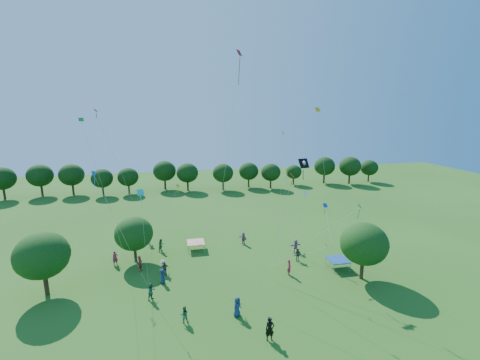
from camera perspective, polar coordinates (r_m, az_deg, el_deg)
name	(u,v)px	position (r m, az deg, el deg)	size (l,w,h in m)	color
near_tree_west	(42,255)	(37.10, -31.73, -11.34)	(5.03, 5.03, 6.46)	#422B19
near_tree_north	(134,234)	(40.68, -18.35, -9.03)	(4.47, 4.47, 5.57)	#422B19
near_tree_east	(364,244)	(37.13, 21.18, -10.52)	(5.00, 5.00, 6.29)	#422B19
treeline	(196,172)	(73.92, -7.79, 1.36)	(88.01, 8.77, 6.77)	#422B19
tent_red_stripe	(196,242)	(43.07, -7.87, -10.91)	(2.20, 2.20, 1.10)	red
tent_blue	(338,260)	(39.76, 17.03, -13.39)	(2.20, 2.20, 1.10)	#174595
man_in_black	(270,329)	(27.98, 5.33, -24.91)	(0.74, 0.48, 1.99)	black
crowd_person_0	(237,307)	(30.47, -0.50, -21.59)	(0.90, 0.49, 1.83)	navy
crowd_person_1	(289,267)	(37.14, 8.74, -15.10)	(0.68, 0.43, 1.81)	maroon
crowd_person_2	(161,245)	(43.48, -13.82, -11.18)	(0.85, 0.46, 1.72)	#255832
crowd_person_3	(149,239)	(45.94, -15.93, -10.04)	(1.09, 0.49, 1.66)	#ABA289
crowd_person_4	(165,268)	(37.73, -13.25, -15.06)	(0.92, 0.42, 1.56)	#483D39
crowd_person_5	(296,246)	(42.66, 9.86, -11.47)	(1.59, 0.57, 1.70)	#955781
crowd_person_6	(163,276)	(36.15, -13.60, -16.32)	(0.79, 0.43, 1.60)	navy
crowd_person_7	(115,258)	(41.58, -21.31, -12.80)	(0.65, 0.42, 1.73)	#961B44
crowd_person_8	(184,315)	(30.19, -9.89, -22.50)	(0.75, 0.41, 1.52)	#29613F
crowd_person_9	(163,267)	(38.15, -13.48, -14.74)	(1.03, 0.46, 1.57)	#C4B09D
crowd_person_10	(298,255)	(40.35, 10.21, -12.98)	(0.96, 0.44, 1.64)	#423D35
crowd_person_11	(243,238)	(44.43, 0.57, -10.33)	(1.55, 0.55, 1.66)	#8B5172
crowd_person_12	(347,241)	(45.80, 18.44, -10.32)	(0.79, 0.43, 1.60)	navy
crowd_person_13	(140,264)	(39.15, -17.35, -14.01)	(0.69, 0.45, 1.86)	maroon
crowd_person_14	(152,291)	(33.71, -15.44, -18.56)	(0.84, 0.46, 1.71)	#245439
pirate_kite	(303,165)	(36.14, 11.20, 2.62)	(4.20, 1.29, 11.36)	black
red_high_kite	(235,90)	(37.07, -0.88, 15.71)	(4.86, 8.06, 23.29)	red
small_kite_0	(287,195)	(32.23, 8.44, -2.70)	(1.82, 2.26, 10.58)	#F80E0E
small_kite_1	(321,140)	(40.37, 14.20, 6.97)	(3.07, 0.85, 16.95)	#EAA20C
small_kite_2	(175,195)	(45.93, -11.52, -2.56)	(3.20, 4.59, 6.34)	#C5C611
small_kite_3	(93,158)	(37.85, -24.60, 3.50)	(4.31, 3.29, 15.84)	#188625
small_kite_4	(326,209)	(47.35, 14.98, -4.99)	(1.85, 5.47, 3.55)	#1532DA
small_kite_5	(315,250)	(33.72, 13.17, -11.96)	(4.72, 3.81, 3.83)	#8E178B
small_kite_6	(304,202)	(38.13, 11.24, -3.86)	(0.85, 1.66, 7.51)	silver
small_kite_7	(141,205)	(31.98, -17.11, -4.21)	(0.73, 1.43, 9.26)	#0CB6B3
small_kite_8	(110,145)	(44.16, -22.16, 5.81)	(5.49, 1.12, 16.78)	red
small_kite_9	(286,182)	(41.89, 8.18, -0.27)	(0.83, 0.66, 9.45)	#E4AB0C
small_kite_10	(282,158)	(42.54, 7.47, 3.83)	(1.20, 2.73, 13.93)	gold
small_kite_11	(340,221)	(32.45, 17.28, -6.92)	(7.14, 5.51, 8.13)	#198A3B
small_kite_12	(109,207)	(29.44, -22.24, -4.43)	(3.44, 2.58, 11.82)	blue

